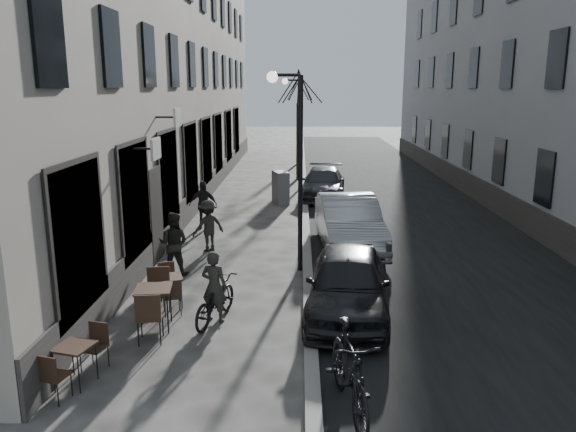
{
  "coord_description": "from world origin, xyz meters",
  "views": [
    {
      "loc": [
        -0.02,
        -8.1,
        4.73
      ],
      "look_at": [
        -0.28,
        4.54,
        1.8
      ],
      "focal_mm": 35.0,
      "sensor_mm": 36.0,
      "label": 1
    }
  ],
  "objects_px": {
    "bistro_set_b": "(154,304)",
    "bistro_set_c": "(170,288)",
    "streetlamp_near": "(294,150)",
    "pedestrian_mid": "(208,226)",
    "bistro_set_a": "(75,361)",
    "tree_far": "(299,87)",
    "bicycle": "(215,300)",
    "car_near": "(348,283)",
    "tree_near": "(298,88)",
    "moped": "(349,372)",
    "car_far": "(323,183)",
    "streetlamp_far": "(297,121)",
    "pedestrian_near": "(174,243)",
    "pedestrian_far": "(203,205)",
    "car_mid": "(349,223)",
    "utility_cabinet": "(281,188)",
    "sign_board": "(69,343)"
  },
  "relations": [
    {
      "from": "tree_far",
      "to": "bistro_set_b",
      "type": "relative_size",
      "value": 3.26
    },
    {
      "from": "streetlamp_far",
      "to": "bistro_set_c",
      "type": "height_order",
      "value": "streetlamp_far"
    },
    {
      "from": "streetlamp_near",
      "to": "pedestrian_mid",
      "type": "height_order",
      "value": "streetlamp_near"
    },
    {
      "from": "streetlamp_near",
      "to": "car_near",
      "type": "distance_m",
      "value": 4.01
    },
    {
      "from": "moped",
      "to": "car_mid",
      "type": "bearing_deg",
      "value": 76.98
    },
    {
      "from": "pedestrian_far",
      "to": "tree_near",
      "type": "bearing_deg",
      "value": 74.65
    },
    {
      "from": "sign_board",
      "to": "car_near",
      "type": "xyz_separation_m",
      "value": [
        5.01,
        2.26,
        0.31
      ]
    },
    {
      "from": "bistro_set_c",
      "to": "car_mid",
      "type": "bearing_deg",
      "value": 28.49
    },
    {
      "from": "bistro_set_a",
      "to": "tree_near",
      "type": "bearing_deg",
      "value": 95.76
    },
    {
      "from": "sign_board",
      "to": "car_mid",
      "type": "distance_m",
      "value": 9.11
    },
    {
      "from": "streetlamp_near",
      "to": "pedestrian_far",
      "type": "height_order",
      "value": "streetlamp_near"
    },
    {
      "from": "bistro_set_c",
      "to": "bicycle",
      "type": "relative_size",
      "value": 0.8
    },
    {
      "from": "tree_far",
      "to": "bistro_set_a",
      "type": "relative_size",
      "value": 4.05
    },
    {
      "from": "tree_far",
      "to": "pedestrian_mid",
      "type": "relative_size",
      "value": 3.76
    },
    {
      "from": "bistro_set_a",
      "to": "bistro_set_b",
      "type": "relative_size",
      "value": 0.8
    },
    {
      "from": "bistro_set_b",
      "to": "pedestrian_mid",
      "type": "xyz_separation_m",
      "value": [
        0.22,
        5.44,
        0.24
      ]
    },
    {
      "from": "streetlamp_far",
      "to": "bistro_set_c",
      "type": "distance_m",
      "value": 15.03
    },
    {
      "from": "bicycle",
      "to": "moped",
      "type": "relative_size",
      "value": 0.79
    },
    {
      "from": "utility_cabinet",
      "to": "bicycle",
      "type": "relative_size",
      "value": 0.76
    },
    {
      "from": "tree_far",
      "to": "sign_board",
      "type": "relative_size",
      "value": 5.83
    },
    {
      "from": "streetlamp_near",
      "to": "pedestrian_mid",
      "type": "distance_m",
      "value": 3.89
    },
    {
      "from": "pedestrian_mid",
      "to": "car_far",
      "type": "xyz_separation_m",
      "value": [
        3.68,
        8.1,
        -0.12
      ]
    },
    {
      "from": "car_near",
      "to": "tree_near",
      "type": "bearing_deg",
      "value": 99.49
    },
    {
      "from": "moped",
      "to": "streetlamp_near",
      "type": "bearing_deg",
      "value": 89.41
    },
    {
      "from": "bicycle",
      "to": "moped",
      "type": "distance_m",
      "value": 4.12
    },
    {
      "from": "bistro_set_c",
      "to": "tree_far",
      "type": "bearing_deg",
      "value": 64.85
    },
    {
      "from": "streetlamp_far",
      "to": "pedestrian_near",
      "type": "height_order",
      "value": "streetlamp_far"
    },
    {
      "from": "streetlamp_far",
      "to": "bicycle",
      "type": "relative_size",
      "value": 2.9
    },
    {
      "from": "moped",
      "to": "pedestrian_mid",
      "type": "bearing_deg",
      "value": 103.88
    },
    {
      "from": "bistro_set_a",
      "to": "moped",
      "type": "bearing_deg",
      "value": 5.7
    },
    {
      "from": "streetlamp_near",
      "to": "car_far",
      "type": "relative_size",
      "value": 1.16
    },
    {
      "from": "streetlamp_near",
      "to": "bicycle",
      "type": "bearing_deg",
      "value": -115.26
    },
    {
      "from": "bistro_set_b",
      "to": "streetlamp_near",
      "type": "bearing_deg",
      "value": 46.37
    },
    {
      "from": "bistro_set_c",
      "to": "car_mid",
      "type": "xyz_separation_m",
      "value": [
        4.31,
        4.61,
        0.36
      ]
    },
    {
      "from": "tree_near",
      "to": "moped",
      "type": "height_order",
      "value": "tree_near"
    },
    {
      "from": "sign_board",
      "to": "car_far",
      "type": "relative_size",
      "value": 0.22
    },
    {
      "from": "tree_near",
      "to": "car_far",
      "type": "bearing_deg",
      "value": -77.96
    },
    {
      "from": "bistro_set_a",
      "to": "moped",
      "type": "xyz_separation_m",
      "value": [
        4.35,
        -0.74,
        0.26
      ]
    },
    {
      "from": "bicycle",
      "to": "streetlamp_far",
      "type": "bearing_deg",
      "value": -79.18
    },
    {
      "from": "bistro_set_b",
      "to": "utility_cabinet",
      "type": "relative_size",
      "value": 1.31
    },
    {
      "from": "bistro_set_b",
      "to": "utility_cabinet",
      "type": "bearing_deg",
      "value": 73.13
    },
    {
      "from": "bistro_set_b",
      "to": "car_far",
      "type": "height_order",
      "value": "car_far"
    },
    {
      "from": "car_mid",
      "to": "streetlamp_near",
      "type": "bearing_deg",
      "value": -131.3
    },
    {
      "from": "bistro_set_b",
      "to": "pedestrian_near",
      "type": "relative_size",
      "value": 1.08
    },
    {
      "from": "bistro_set_a",
      "to": "pedestrian_far",
      "type": "relative_size",
      "value": 0.87
    },
    {
      "from": "streetlamp_far",
      "to": "car_near",
      "type": "relative_size",
      "value": 1.23
    },
    {
      "from": "bistro_set_b",
      "to": "bistro_set_c",
      "type": "bearing_deg",
      "value": 80.94
    },
    {
      "from": "pedestrian_near",
      "to": "bistro_set_c",
      "type": "bearing_deg",
      "value": 107.47
    },
    {
      "from": "pedestrian_far",
      "to": "streetlamp_near",
      "type": "bearing_deg",
      "value": -53.45
    },
    {
      "from": "bistro_set_b",
      "to": "car_mid",
      "type": "height_order",
      "value": "car_mid"
    }
  ]
}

